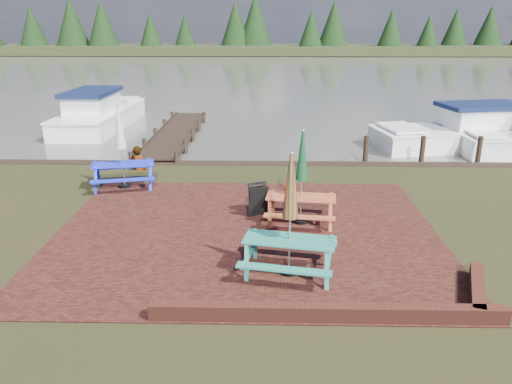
{
  "coord_description": "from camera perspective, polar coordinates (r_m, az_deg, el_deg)",
  "views": [
    {
      "loc": [
        0.46,
        -9.83,
        4.81
      ],
      "look_at": [
        0.22,
        1.11,
        1.0
      ],
      "focal_mm": 35.0,
      "sensor_mm": 36.0,
      "label": 1
    }
  ],
  "objects": [
    {
      "name": "water",
      "position": [
        47.08,
        0.7,
        13.35
      ],
      "size": [
        120.0,
        60.0,
        0.02
      ],
      "primitive_type": "cube",
      "color": "#4B4940",
      "rests_on": "ground"
    },
    {
      "name": "picnic_table_blue",
      "position": [
        15.28,
        -15.02,
        3.6
      ],
      "size": [
        2.11,
        1.96,
        2.49
      ],
      "rotation": [
        0.0,
        0.0,
        0.23
      ],
      "color": "#1C29D7",
      "rests_on": "ground"
    },
    {
      "name": "picnic_table_teal",
      "position": [
        9.72,
        3.87,
        -4.78
      ],
      "size": [
        2.06,
        1.9,
        2.48
      ],
      "rotation": [
        0.0,
        0.0,
        -0.19
      ],
      "color": "#288273",
      "rests_on": "ground"
    },
    {
      "name": "far_treeline",
      "position": [
        75.85,
        0.94,
        18.06
      ],
      "size": [
        120.0,
        10.0,
        8.1
      ],
      "color": "black",
      "rests_on": "ground"
    },
    {
      "name": "person",
      "position": [
        17.04,
        -13.47,
        5.08
      ],
      "size": [
        0.67,
        0.54,
        1.61
      ],
      "primitive_type": "imported",
      "rotation": [
        0.0,
        0.0,
        2.86
      ],
      "color": "gray",
      "rests_on": "ground"
    },
    {
      "name": "paving",
      "position": [
        11.86,
        -1.09,
        -4.68
      ],
      "size": [
        9.0,
        7.5,
        0.02
      ],
      "primitive_type": "cube",
      "color": "#351410",
      "rests_on": "ground"
    },
    {
      "name": "brick_wall",
      "position": [
        8.92,
        12.25,
        -12.79
      ],
      "size": [
        6.21,
        1.79,
        0.3
      ],
      "color": "#4C1E16",
      "rests_on": "ground"
    },
    {
      "name": "boat_jetty",
      "position": [
        25.37,
        -17.49,
        8.38
      ],
      "size": [
        2.7,
        7.28,
        2.09
      ],
      "rotation": [
        0.0,
        0.0,
        -0.03
      ],
      "color": "white",
      "rests_on": "ground"
    },
    {
      "name": "chalkboard",
      "position": [
        12.78,
        0.24,
        -0.87
      ],
      "size": [
        0.54,
        0.68,
        0.82
      ],
      "rotation": [
        0.0,
        0.0,
        0.46
      ],
      "color": "black",
      "rests_on": "ground"
    },
    {
      "name": "ground",
      "position": [
        10.96,
        -1.3,
        -6.85
      ],
      "size": [
        120.0,
        120.0,
        0.0
      ],
      "primitive_type": "plane",
      "color": "black",
      "rests_on": "ground"
    },
    {
      "name": "jetty",
      "position": [
        21.99,
        -9.23,
        6.63
      ],
      "size": [
        1.76,
        9.08,
        1.0
      ],
      "color": "black",
      "rests_on": "ground"
    },
    {
      "name": "picnic_table_red",
      "position": [
        12.19,
        5.19,
        -0.0
      ],
      "size": [
        1.84,
        1.68,
        2.33
      ],
      "rotation": [
        0.0,
        0.0,
        -0.12
      ],
      "color": "#B9502F",
      "rests_on": "ground"
    },
    {
      "name": "boat_near",
      "position": [
        22.21,
        22.73,
        6.22
      ],
      "size": [
        7.5,
        3.82,
        1.94
      ],
      "rotation": [
        0.0,
        0.0,
        1.77
      ],
      "color": "white",
      "rests_on": "ground"
    }
  ]
}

